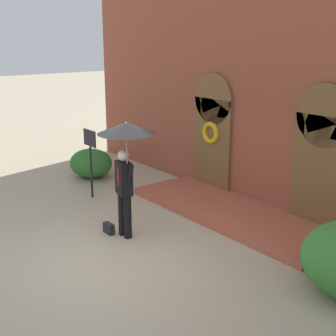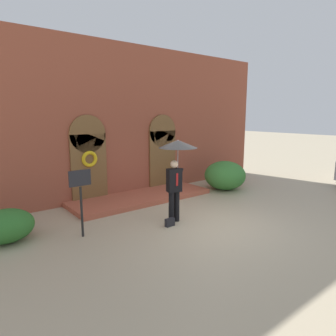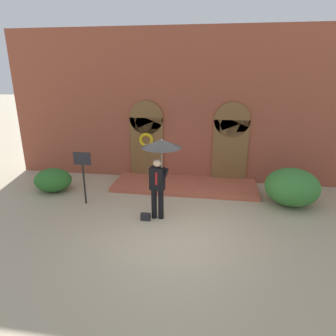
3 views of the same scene
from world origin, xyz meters
The scene contains 7 objects.
ground_plane centered at (0.00, 0.00, 0.00)m, with size 80.00×80.00×0.00m, color tan.
building_facade centered at (0.00, 4.15, 2.68)m, with size 14.00×2.30×5.60m.
person_with_umbrella centered at (-0.43, 0.56, 1.91)m, with size 1.10×1.10×2.36m.
handbag centered at (-0.84, 0.36, 0.11)m, with size 0.28×0.12×0.22m, color black.
sign_post centered at (-3.02, 1.18, 1.16)m, with size 0.56×0.06×1.72m.
shrub_left centered at (-4.61, 2.02, 0.40)m, with size 1.31×1.17×0.80m, color #2D6B28.
shrub_right centered at (3.53, 2.20, 0.59)m, with size 1.69×1.66×1.18m, color #387A33.
Camera 3 is at (1.03, -7.18, 4.17)m, focal length 32.00 mm.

